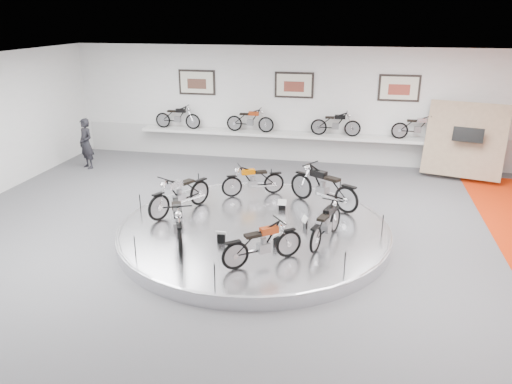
% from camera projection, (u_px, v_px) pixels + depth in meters
% --- Properties ---
extents(floor, '(16.00, 16.00, 0.00)m').
position_uv_depth(floor, '(251.00, 242.00, 11.65)').
color(floor, '#505052').
rests_on(floor, ground).
extents(ceiling, '(16.00, 16.00, 0.00)m').
position_uv_depth(ceiling, '(251.00, 67.00, 10.29)').
color(ceiling, white).
rests_on(ceiling, wall_back).
extents(wall_back, '(16.00, 0.00, 16.00)m').
position_uv_depth(wall_back, '(294.00, 105.00, 17.42)').
color(wall_back, white).
rests_on(wall_back, floor).
extents(wall_front, '(16.00, 0.00, 16.00)m').
position_uv_depth(wall_front, '(87.00, 370.00, 4.53)').
color(wall_front, white).
rests_on(wall_front, floor).
extents(dado_band, '(15.68, 0.04, 1.10)m').
position_uv_depth(dado_band, '(293.00, 146.00, 17.89)').
color(dado_band, '#BCBCBA').
rests_on(dado_band, floor).
extents(display_platform, '(6.40, 6.40, 0.30)m').
position_uv_depth(display_platform, '(254.00, 231.00, 11.88)').
color(display_platform, silver).
rests_on(display_platform, floor).
extents(platform_rim, '(6.40, 6.40, 0.10)m').
position_uv_depth(platform_rim, '(254.00, 226.00, 11.84)').
color(platform_rim, '#B2B2BA').
rests_on(platform_rim, display_platform).
extents(shelf, '(11.00, 0.55, 0.10)m').
position_uv_depth(shelf, '(292.00, 135.00, 17.48)').
color(shelf, silver).
rests_on(shelf, wall_back).
extents(poster_left, '(1.35, 0.06, 0.88)m').
position_uv_depth(poster_left, '(197.00, 82.00, 17.81)').
color(poster_left, beige).
rests_on(poster_left, wall_back).
extents(poster_center, '(1.35, 0.06, 0.88)m').
position_uv_depth(poster_center, '(294.00, 85.00, 17.14)').
color(poster_center, beige).
rests_on(poster_center, wall_back).
extents(poster_right, '(1.35, 0.06, 0.88)m').
position_uv_depth(poster_right, '(399.00, 88.00, 16.47)').
color(poster_right, beige).
rests_on(poster_right, wall_back).
extents(display_panel, '(2.56, 1.52, 2.30)m').
position_uv_depth(display_panel, '(465.00, 140.00, 15.77)').
color(display_panel, tan).
rests_on(display_panel, floor).
extents(shelf_bike_a, '(1.22, 0.43, 0.73)m').
position_uv_depth(shelf_bike_a, '(178.00, 119.00, 18.14)').
color(shelf_bike_a, black).
rests_on(shelf_bike_a, shelf).
extents(shelf_bike_b, '(1.22, 0.43, 0.73)m').
position_uv_depth(shelf_bike_b, '(250.00, 122.00, 17.63)').
color(shelf_bike_b, maroon).
rests_on(shelf_bike_b, shelf).
extents(shelf_bike_c, '(1.22, 0.43, 0.73)m').
position_uv_depth(shelf_bike_c, '(336.00, 125.00, 17.05)').
color(shelf_bike_c, black).
rests_on(shelf_bike_c, shelf).
extents(shelf_bike_d, '(1.22, 0.43, 0.73)m').
position_uv_depth(shelf_bike_d, '(418.00, 129.00, 16.53)').
color(shelf_bike_d, silver).
rests_on(shelf_bike_d, shelf).
extents(bike_a, '(1.89, 1.52, 1.07)m').
position_uv_depth(bike_a, '(323.00, 186.00, 12.85)').
color(bike_a, black).
rests_on(bike_a, display_platform).
extents(bike_b, '(1.57, 1.12, 0.88)m').
position_uv_depth(bike_b, '(253.00, 180.00, 13.64)').
color(bike_b, '#C45E00').
rests_on(bike_b, display_platform).
extents(bike_c, '(1.33, 1.79, 1.00)m').
position_uv_depth(bike_c, '(180.00, 194.00, 12.43)').
color(bike_c, silver).
rests_on(bike_c, display_platform).
extents(bike_d, '(1.26, 1.86, 1.03)m').
position_uv_depth(bike_d, '(178.00, 221.00, 10.77)').
color(bike_d, black).
rests_on(bike_d, display_platform).
extents(bike_e, '(1.51, 1.35, 0.89)m').
position_uv_depth(bike_e, '(263.00, 243.00, 9.91)').
color(bike_e, maroon).
rests_on(bike_e, display_platform).
extents(bike_f, '(0.93, 1.58, 0.87)m').
position_uv_depth(bike_f, '(326.00, 223.00, 10.84)').
color(bike_f, black).
rests_on(bike_f, display_platform).
extents(visitor, '(0.75, 0.67, 1.71)m').
position_uv_depth(visitor, '(86.00, 144.00, 16.94)').
color(visitor, black).
rests_on(visitor, floor).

